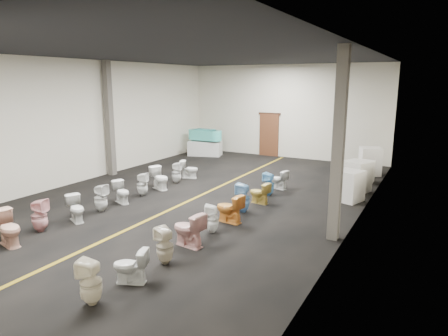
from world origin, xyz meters
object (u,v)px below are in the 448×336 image
at_px(appliance_crate_a, 349,186).
at_px(toilet_left_10, 189,169).
at_px(toilet_right_4, 212,219).
at_px(toilet_right_5, 229,208).
at_px(toilet_right_7, 259,193).
at_px(toilet_left_4, 76,209).
at_px(toilet_right_2, 165,246).
at_px(toilet_left_6, 122,192).
at_px(toilet_right_8, 269,184).
at_px(toilet_left_3, 39,216).
at_px(toilet_right_0, 91,282).
at_px(toilet_right_6, 243,198).
at_px(toilet_right_3, 188,229).
at_px(toilet_left_5, 101,198).
at_px(toilet_left_8, 160,178).
at_px(display_table, 205,148).
at_px(appliance_crate_c, 364,172).
at_px(toilet_right_1, 130,266).
at_px(toilet_right_9, 279,179).
at_px(toilet_left_7, 142,184).
at_px(appliance_crate_d, 370,161).
at_px(appliance_crate_b, 356,176).
at_px(toilet_left_9, 177,173).
at_px(bathtub, 205,135).
at_px(toilet_left_2, 8,228).

bearing_deg(appliance_crate_a, toilet_left_10, 178.75).
relative_size(toilet_right_4, toilet_right_5, 0.94).
bearing_deg(toilet_right_5, toilet_right_7, -174.50).
relative_size(toilet_left_4, toilet_right_2, 0.90).
bearing_deg(toilet_left_6, toilet_right_8, -30.34).
relative_size(toilet_left_3, toilet_right_8, 1.10).
distance_m(appliance_crate_a, toilet_right_5, 4.27).
distance_m(toilet_right_0, toilet_right_6, 5.62).
bearing_deg(toilet_right_3, appliance_crate_a, 163.91).
relative_size(toilet_left_5, toilet_left_8, 1.03).
distance_m(display_table, appliance_crate_c, 8.27).
height_order(toilet_right_1, toilet_right_8, toilet_right_8).
bearing_deg(appliance_crate_c, toilet_right_9, -135.07).
relative_size(toilet_left_8, toilet_right_5, 1.01).
bearing_deg(toilet_left_6, toilet_left_7, 17.43).
height_order(toilet_left_6, toilet_right_6, toilet_right_6).
height_order(appliance_crate_d, toilet_left_7, appliance_crate_d).
height_order(appliance_crate_b, toilet_right_4, appliance_crate_b).
relative_size(toilet_left_9, toilet_right_5, 1.01).
distance_m(toilet_right_0, toilet_right_7, 6.63).
distance_m(toilet_left_6, toilet_right_1, 5.24).
xyz_separation_m(appliance_crate_a, toilet_right_1, (-2.45, -7.34, -0.15)).
distance_m(appliance_crate_c, toilet_left_9, 6.99).
bearing_deg(toilet_left_5, toilet_left_6, -3.42).
bearing_deg(appliance_crate_a, toilet_left_6, -149.53).
bearing_deg(bathtub, display_table, -62.25).
bearing_deg(toilet_right_9, toilet_right_3, 14.69).
distance_m(appliance_crate_b, toilet_left_10, 6.19).
bearing_deg(toilet_left_7, toilet_right_1, -158.44).
bearing_deg(toilet_right_3, toilet_right_2, 12.95).
xyz_separation_m(toilet_right_1, toilet_right_6, (0.03, 4.73, 0.09)).
bearing_deg(toilet_left_2, toilet_right_4, -39.41).
bearing_deg(appliance_crate_d, toilet_left_5, -125.01).
relative_size(bathtub, toilet_left_4, 2.63).
height_order(toilet_left_7, toilet_right_8, toilet_left_7).
bearing_deg(toilet_left_5, toilet_left_8, -6.97).
distance_m(toilet_left_7, toilet_right_9, 4.69).
distance_m(appliance_crate_b, toilet_right_1, 8.94).
height_order(bathtub, toilet_left_8, bathtub).
distance_m(toilet_left_2, toilet_right_1, 3.65).
relative_size(appliance_crate_b, toilet_left_10, 1.52).
distance_m(appliance_crate_c, toilet_right_8, 4.16).
xyz_separation_m(toilet_right_5, toilet_right_6, (-0.05, 0.93, 0.04)).
bearing_deg(toilet_right_5, display_table, -138.85).
distance_m(toilet_right_1, toilet_right_2, 0.96).
height_order(display_table, bathtub, bathtub).
bearing_deg(toilet_left_8, display_table, 37.46).
bearing_deg(toilet_right_7, toilet_left_2, -23.68).
bearing_deg(toilet_left_9, toilet_right_9, -92.08).
relative_size(bathtub, appliance_crate_a, 1.91).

